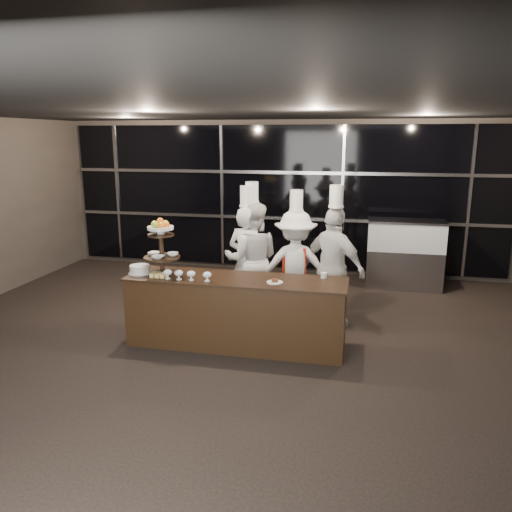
% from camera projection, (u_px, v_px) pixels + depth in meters
% --- Properties ---
extents(room, '(10.00, 10.00, 10.00)m').
position_uv_depth(room, '(201.00, 254.00, 5.18)').
color(room, black).
rests_on(room, ground).
extents(window_wall, '(8.60, 0.10, 2.80)m').
position_uv_depth(window_wall, '(281.00, 198.00, 9.86)').
color(window_wall, black).
rests_on(window_wall, ground).
extents(buffet_counter, '(2.84, 0.74, 0.92)m').
position_uv_depth(buffet_counter, '(236.00, 312.00, 6.48)').
color(buffet_counter, black).
rests_on(buffet_counter, ground).
extents(display_stand, '(0.48, 0.48, 0.74)m').
position_uv_depth(display_stand, '(161.00, 243.00, 6.49)').
color(display_stand, black).
rests_on(display_stand, buffet_counter).
extents(compotes, '(0.64, 0.11, 0.12)m').
position_uv_depth(compotes, '(186.00, 274.00, 6.27)').
color(compotes, silver).
rests_on(compotes, buffet_counter).
extents(layer_cake, '(0.30, 0.30, 0.11)m').
position_uv_depth(layer_cake, '(140.00, 269.00, 6.59)').
color(layer_cake, white).
rests_on(layer_cake, buffet_counter).
extents(pastry_squares, '(0.20, 0.13, 0.05)m').
position_uv_depth(pastry_squares, '(158.00, 275.00, 6.42)').
color(pastry_squares, '#E9D272').
rests_on(pastry_squares, buffet_counter).
extents(small_plate, '(0.20, 0.20, 0.05)m').
position_uv_depth(small_plate, '(275.00, 282.00, 6.17)').
color(small_plate, white).
rests_on(small_plate, buffet_counter).
extents(chef_cup, '(0.08, 0.08, 0.07)m').
position_uv_depth(chef_cup, '(324.00, 275.00, 6.38)').
color(chef_cup, white).
rests_on(chef_cup, buffet_counter).
extents(display_case, '(1.34, 0.59, 1.24)m').
position_uv_depth(display_case, '(405.00, 251.00, 8.95)').
color(display_case, '#A5A5AA').
rests_on(display_case, ground).
extents(chef_a, '(0.71, 0.58, 1.99)m').
position_uv_depth(chef_a, '(247.00, 260.00, 7.50)').
color(chef_a, silver).
rests_on(chef_a, ground).
extents(chef_b, '(0.94, 0.78, 2.04)m').
position_uv_depth(chef_b, '(252.00, 259.00, 7.52)').
color(chef_b, silver).
rests_on(chef_b, ground).
extents(chef_c, '(1.14, 0.76, 1.95)m').
position_uv_depth(chef_c, '(295.00, 266.00, 7.33)').
color(chef_c, white).
rests_on(chef_c, ground).
extents(chef_d, '(1.09, 0.92, 2.04)m').
position_uv_depth(chef_d, '(334.00, 267.00, 7.02)').
color(chef_d, silver).
rests_on(chef_d, ground).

